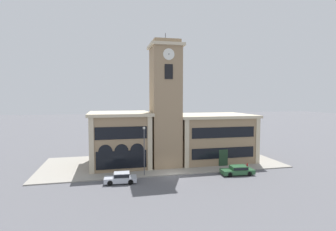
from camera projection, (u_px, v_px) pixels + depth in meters
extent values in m
plane|color=#56565B|center=(174.00, 176.00, 36.92)|extent=(300.00, 300.00, 0.00)
cube|color=gray|center=(163.00, 162.00, 44.19)|extent=(38.78, 14.97, 0.15)
cube|color=#937A5B|center=(165.00, 108.00, 41.41)|extent=(4.44, 4.44, 18.78)
cube|color=beige|center=(165.00, 46.00, 40.77)|extent=(5.14, 5.14, 0.45)
cube|color=#937A5B|center=(165.00, 43.00, 40.73)|extent=(4.08, 4.08, 0.60)
cylinder|color=#4C4C51|center=(165.00, 37.00, 40.67)|extent=(0.10, 0.10, 1.20)
cylinder|color=silver|center=(169.00, 54.00, 38.67)|extent=(1.71, 0.10, 1.71)
cylinder|color=black|center=(169.00, 54.00, 38.60)|extent=(0.14, 0.04, 0.14)
cylinder|color=silver|center=(179.00, 57.00, 41.38)|extent=(0.10, 1.71, 1.71)
cylinder|color=black|center=(180.00, 57.00, 41.40)|extent=(0.04, 0.14, 0.14)
cube|color=black|center=(169.00, 72.00, 38.85)|extent=(1.24, 0.10, 2.20)
cube|color=#937A5B|center=(120.00, 140.00, 42.84)|extent=(9.09, 9.92, 8.19)
cube|color=beige|center=(119.00, 114.00, 42.55)|extent=(9.79, 10.62, 0.45)
cube|color=beige|center=(91.00, 147.00, 37.01)|extent=(0.70, 0.16, 8.19)
cube|color=beige|center=(150.00, 144.00, 38.90)|extent=(0.70, 0.16, 8.19)
cube|color=black|center=(121.00, 133.00, 37.86)|extent=(7.45, 0.10, 1.80)
cube|color=black|center=(122.00, 160.00, 38.12)|extent=(7.27, 0.10, 2.62)
cylinder|color=black|center=(105.00, 152.00, 37.51)|extent=(2.00, 0.06, 2.00)
cylinder|color=black|center=(121.00, 151.00, 38.02)|extent=(2.00, 0.06, 2.00)
cylinder|color=black|center=(137.00, 150.00, 38.53)|extent=(2.00, 0.06, 2.00)
cube|color=#937A5B|center=(211.00, 138.00, 46.46)|extent=(12.87, 9.92, 7.63)
cube|color=beige|center=(212.00, 116.00, 46.19)|extent=(13.57, 10.62, 0.45)
cube|color=beige|center=(187.00, 144.00, 40.21)|extent=(0.70, 0.16, 7.63)
cube|color=beige|center=(258.00, 142.00, 42.95)|extent=(0.70, 0.16, 7.63)
cube|color=black|center=(224.00, 132.00, 41.49)|extent=(10.55, 0.10, 1.68)
cube|color=#1E3823|center=(223.00, 158.00, 41.76)|extent=(1.50, 0.12, 2.75)
cube|color=black|center=(223.00, 153.00, 41.71)|extent=(10.55, 0.10, 1.71)
cube|color=#B2B7C1|center=(121.00, 179.00, 33.69)|extent=(4.23, 2.05, 0.63)
cube|color=#B2B7C1|center=(122.00, 175.00, 33.68)|extent=(2.08, 1.73, 0.57)
cube|color=black|center=(122.00, 175.00, 33.68)|extent=(2.00, 1.76, 0.43)
cylinder|color=black|center=(110.00, 183.00, 32.73)|extent=(0.69, 0.26, 0.67)
cylinder|color=black|center=(111.00, 179.00, 34.27)|extent=(0.69, 0.26, 0.67)
cylinder|color=black|center=(131.00, 182.00, 33.14)|extent=(0.69, 0.26, 0.67)
cylinder|color=black|center=(130.00, 178.00, 34.68)|extent=(0.69, 0.26, 0.67)
cube|color=#285633|center=(237.00, 171.00, 37.40)|extent=(4.76, 2.16, 0.60)
cube|color=#285633|center=(239.00, 168.00, 37.40)|extent=(2.34, 1.82, 0.49)
cube|color=black|center=(239.00, 168.00, 37.40)|extent=(2.25, 1.85, 0.36)
cylinder|color=black|center=(230.00, 175.00, 36.37)|extent=(0.67, 0.26, 0.65)
cylinder|color=black|center=(225.00, 171.00, 37.99)|extent=(0.67, 0.26, 0.65)
cylinder|color=black|center=(249.00, 174.00, 36.84)|extent=(0.67, 0.26, 0.65)
cylinder|color=black|center=(244.00, 170.00, 38.46)|extent=(0.67, 0.26, 0.65)
cylinder|color=#4C4C51|center=(144.00, 152.00, 36.48)|extent=(0.12, 0.12, 6.47)
sphere|color=silver|center=(144.00, 128.00, 36.25)|extent=(0.36, 0.36, 0.36)
cylinder|color=red|center=(247.00, 167.00, 39.91)|extent=(0.22, 0.22, 0.70)
sphere|color=red|center=(247.00, 164.00, 39.88)|extent=(0.19, 0.19, 0.19)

